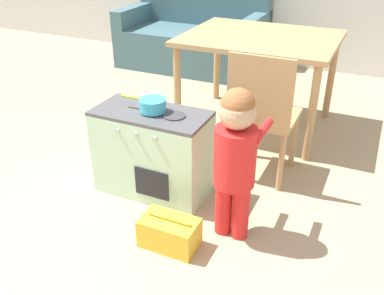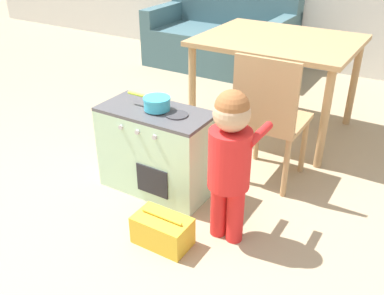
% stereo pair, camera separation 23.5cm
% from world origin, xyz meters
% --- Properties ---
extents(ground_plane, '(16.00, 16.00, 0.00)m').
position_xyz_m(ground_plane, '(0.00, 0.00, 0.00)').
color(ground_plane, tan).
extents(play_kitchen, '(0.68, 0.35, 0.54)m').
position_xyz_m(play_kitchen, '(0.08, 0.98, 0.27)').
color(play_kitchen, '#B2DBB7').
rests_on(play_kitchen, ground_plane).
extents(toy_pot, '(0.28, 0.16, 0.07)m').
position_xyz_m(toy_pot, '(0.09, 0.98, 0.58)').
color(toy_pot, '#38B2D6').
rests_on(toy_pot, play_kitchen).
extents(child_figure, '(0.24, 0.35, 0.84)m').
position_xyz_m(child_figure, '(0.67, 0.79, 0.52)').
color(child_figure, red).
rests_on(child_figure, ground_plane).
extents(toy_basket, '(0.30, 0.18, 0.18)m').
position_xyz_m(toy_basket, '(0.41, 0.56, 0.08)').
color(toy_basket, gold).
rests_on(toy_basket, ground_plane).
extents(dining_table, '(1.13, 0.93, 0.73)m').
position_xyz_m(dining_table, '(0.36, 2.17, 0.65)').
color(dining_table, tan).
rests_on(dining_table, ground_plane).
extents(dining_chair_near, '(0.39, 0.39, 0.85)m').
position_xyz_m(dining_chair_near, '(0.63, 1.40, 0.45)').
color(dining_chair_near, tan).
rests_on(dining_chair_near, ground_plane).
extents(couch, '(1.56, 0.85, 0.82)m').
position_xyz_m(couch, '(-0.76, 3.41, 0.30)').
color(couch, '#426670').
rests_on(couch, ground_plane).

